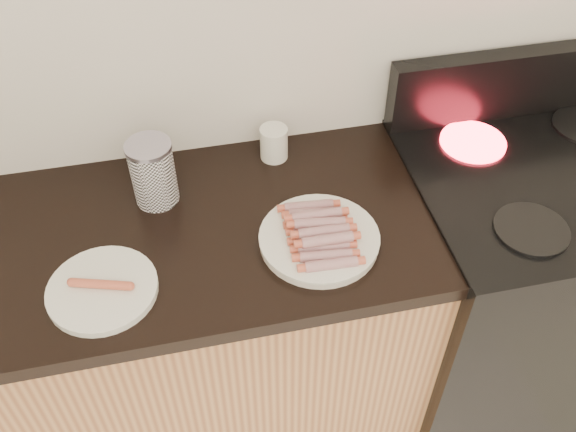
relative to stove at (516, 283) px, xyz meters
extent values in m
cube|color=silver|center=(-0.78, 0.32, 0.84)|extent=(4.00, 0.04, 2.60)
cube|color=#B07C4A|center=(-1.48, 0.01, -0.03)|extent=(2.20, 0.59, 0.86)
cube|color=black|center=(0.00, 0.00, -0.01)|extent=(0.76, 0.65, 0.90)
cube|color=black|center=(0.00, 0.00, 0.45)|extent=(0.76, 0.65, 0.01)
cube|color=black|center=(0.00, 0.28, 0.55)|extent=(0.76, 0.06, 0.20)
cylinder|color=black|center=(-0.17, -0.17, 0.46)|extent=(0.18, 0.18, 0.01)
cylinder|color=#FF1E2D|center=(-0.17, 0.17, 0.46)|extent=(0.18, 0.18, 0.01)
cylinder|color=white|center=(-0.67, -0.09, 0.45)|extent=(0.30, 0.30, 0.02)
cylinder|color=white|center=(-1.18, -0.13, 0.45)|extent=(0.27, 0.27, 0.02)
cylinder|color=#A44046|center=(-0.67, -0.19, 0.48)|extent=(0.12, 0.04, 0.03)
cylinder|color=#A44046|center=(-0.67, -0.16, 0.48)|extent=(0.12, 0.04, 0.03)
cylinder|color=#A44046|center=(-0.67, -0.13, 0.48)|extent=(0.12, 0.04, 0.03)
cylinder|color=#A44046|center=(-0.67, -0.10, 0.48)|extent=(0.12, 0.04, 0.03)
cylinder|color=#A44046|center=(-0.67, -0.08, 0.48)|extent=(0.12, 0.04, 0.03)
cylinder|color=#A44046|center=(-0.67, -0.05, 0.48)|extent=(0.12, 0.04, 0.03)
cylinder|color=#A44046|center=(-0.67, -0.02, 0.48)|extent=(0.12, 0.04, 0.03)
cylinder|color=#A44046|center=(-0.67, 0.01, 0.48)|extent=(0.12, 0.04, 0.03)
cylinder|color=#A44046|center=(-0.67, -0.13, 0.50)|extent=(0.12, 0.04, 0.03)
cylinder|color=#A44046|center=(-0.67, -0.10, 0.50)|extent=(0.12, 0.04, 0.03)
cylinder|color=#A44046|center=(-0.67, -0.08, 0.50)|extent=(0.12, 0.04, 0.03)
cylinder|color=#A44046|center=(-0.67, -0.05, 0.50)|extent=(0.12, 0.04, 0.03)
cylinder|color=#CE7A45|center=(-1.18, -0.13, 0.47)|extent=(0.13, 0.06, 0.02)
cylinder|color=white|center=(-1.04, 0.15, 0.53)|extent=(0.11, 0.11, 0.16)
cylinder|color=silver|center=(-1.04, 0.15, 0.61)|extent=(0.11, 0.11, 0.01)
cylinder|color=white|center=(-0.71, 0.24, 0.49)|extent=(0.09, 0.09, 0.09)
camera|label=1|loc=(-0.96, -1.07, 1.57)|focal=40.00mm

